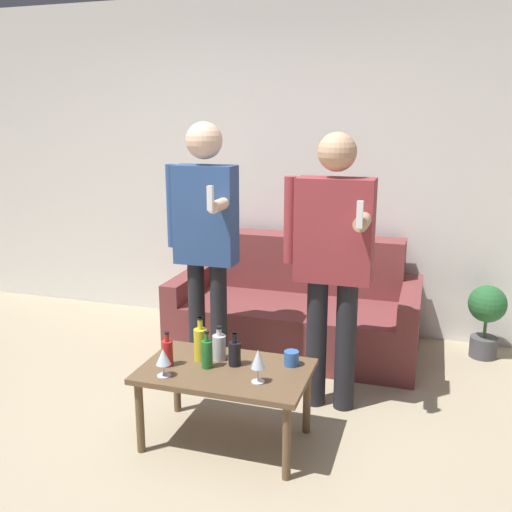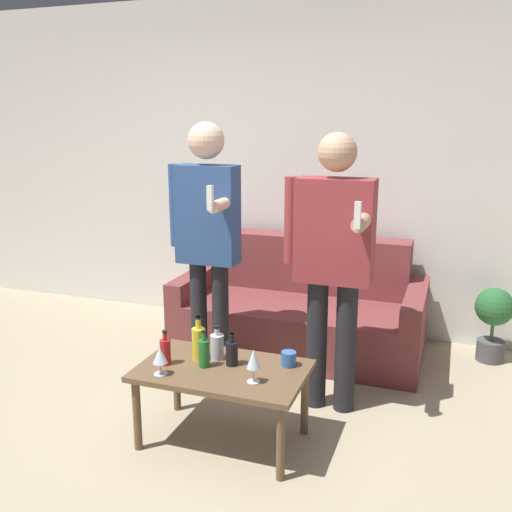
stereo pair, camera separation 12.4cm
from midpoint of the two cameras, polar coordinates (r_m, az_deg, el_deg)
ground_plane at (r=3.20m, az=-7.47°, el=-19.46°), size 16.00×16.00×0.00m
wall_back at (r=4.75m, az=4.21°, el=8.90°), size 8.00×0.06×2.70m
couch at (r=4.45m, az=5.41°, el=-5.44°), size 1.83×0.90×0.83m
coffee_table at (r=3.14m, az=-2.22°, el=-12.01°), size 0.90×0.56×0.43m
bottle_orange at (r=3.16m, az=-7.94°, el=-9.38°), size 0.06×0.06×0.19m
bottle_green at (r=3.13m, az=-1.27°, el=-9.63°), size 0.07×0.07×0.18m
bottle_dark at (r=3.20m, az=-2.79°, el=-8.97°), size 0.08×0.08×0.19m
bottle_yellow at (r=3.20m, az=-4.64°, el=-8.60°), size 0.07×0.07×0.25m
bottle_red at (r=3.11m, az=-4.06°, el=-9.59°), size 0.06×0.06×0.21m
wine_glass_near at (r=2.92m, az=0.99°, el=-10.35°), size 0.07×0.07×0.18m
wine_glass_far at (r=3.04m, az=-8.40°, el=-9.90°), size 0.08×0.08×0.15m
cup_on_table at (r=3.14m, az=4.44°, el=-10.22°), size 0.08×0.08×0.08m
person_standing_left at (r=3.64m, az=-3.95°, el=2.41°), size 0.46×0.43×1.72m
person_standing_right at (r=3.35m, az=8.77°, el=0.26°), size 0.53×0.44×1.67m
potted_plant at (r=4.52m, az=23.40°, el=-5.60°), size 0.27×0.27×0.55m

